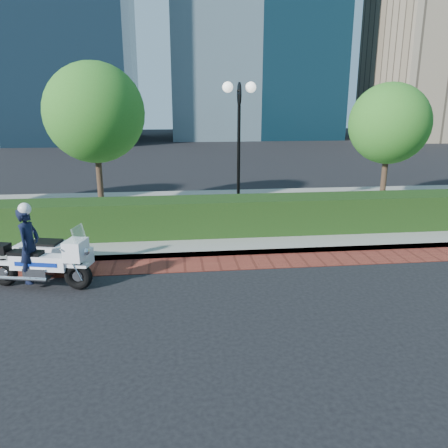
{
  "coord_description": "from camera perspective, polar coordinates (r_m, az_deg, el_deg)",
  "views": [
    {
      "loc": [
        -1.03,
        -8.34,
        3.71
      ],
      "look_at": [
        0.1,
        1.44,
        1.0
      ],
      "focal_mm": 35.0,
      "sensor_mm": 36.0,
      "label": 1
    }
  ],
  "objects": [
    {
      "name": "lamppost",
      "position": [
        13.71,
        1.96,
        12.25
      ],
      "size": [
        1.02,
        0.7,
        4.21
      ],
      "color": "black",
      "rests_on": "sidewalk"
    },
    {
      "name": "tree_c",
      "position": [
        16.65,
        20.77,
        12.15
      ],
      "size": [
        2.8,
        2.8,
        4.3
      ],
      "color": "#332319",
      "rests_on": "sidewalk"
    },
    {
      "name": "brick_strip",
      "position": [
        10.56,
        -0.6,
        -5.14
      ],
      "size": [
        60.0,
        1.0,
        0.01
      ],
      "primitive_type": "cube",
      "color": "maroon",
      "rests_on": "ground"
    },
    {
      "name": "hedge_main",
      "position": [
        12.37,
        -1.63,
        1.06
      ],
      "size": [
        18.0,
        1.2,
        1.0
      ],
      "primitive_type": "cube",
      "color": "black",
      "rests_on": "sidewalk"
    },
    {
      "name": "ground",
      "position": [
        9.19,
        0.39,
        -8.43
      ],
      "size": [
        120.0,
        120.0,
        0.0
      ],
      "primitive_type": "plane",
      "color": "black",
      "rests_on": "ground"
    },
    {
      "name": "sidewalk",
      "position": [
        14.83,
        -2.43,
        1.19
      ],
      "size": [
        60.0,
        8.0,
        0.15
      ],
      "primitive_type": "cube",
      "color": "gray",
      "rests_on": "ground"
    },
    {
      "name": "tree_b",
      "position": [
        15.05,
        -16.54,
        13.73
      ],
      "size": [
        3.2,
        3.2,
        4.89
      ],
      "color": "#332319",
      "rests_on": "sidewalk"
    },
    {
      "name": "police_motorcycle",
      "position": [
        10.09,
        -22.58,
        -3.66
      ],
      "size": [
        2.22,
        1.84,
        1.81
      ],
      "rotation": [
        0.0,
        0.0,
        -0.24
      ],
      "color": "black",
      "rests_on": "ground"
    }
  ]
}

